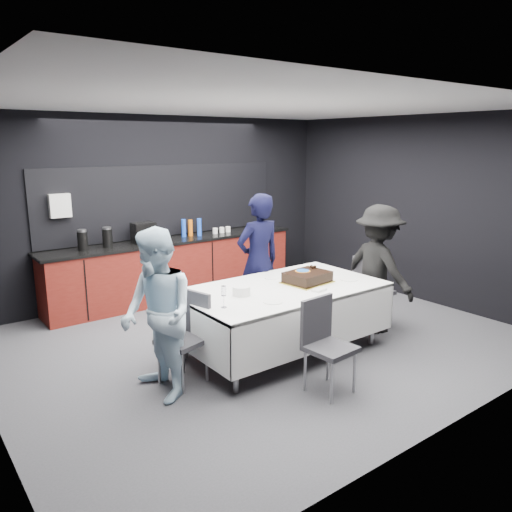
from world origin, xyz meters
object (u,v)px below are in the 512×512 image
at_px(champagne_flute, 224,292).
at_px(person_left, 157,315).
at_px(chair_right, 370,286).
at_px(chair_near, 324,338).
at_px(cake_assembly, 307,277).
at_px(person_right, 378,269).
at_px(plate_stack, 241,291).
at_px(chair_left, 188,330).
at_px(party_table, 282,298).
at_px(person_center, 258,261).

xyz_separation_m(champagne_flute, person_left, (-0.68, 0.09, -0.12)).
height_order(chair_right, chair_near, same).
height_order(cake_assembly, chair_near, cake_assembly).
bearing_deg(cake_assembly, champagne_flute, -172.53).
distance_m(champagne_flute, person_left, 0.70).
xyz_separation_m(chair_right, person_right, (-0.07, -0.18, 0.28)).
relative_size(plate_stack, person_right, 0.12).
relative_size(chair_left, chair_right, 1.00).
bearing_deg(person_right, champagne_flute, 93.32).
distance_m(plate_stack, chair_near, 1.07).
bearing_deg(champagne_flute, chair_right, 3.99).
distance_m(chair_near, person_left, 1.62).
bearing_deg(plate_stack, party_table, -2.39).
xyz_separation_m(plate_stack, champagne_flute, (-0.38, -0.23, 0.11)).
relative_size(chair_left, person_left, 0.56).
xyz_separation_m(chair_near, person_right, (1.68, 0.74, 0.28)).
distance_m(chair_near, person_center, 1.89).
xyz_separation_m(plate_stack, chair_near, (0.29, -0.99, -0.30)).
relative_size(person_center, person_left, 1.08).
relative_size(party_table, champagne_flute, 10.36).
xyz_separation_m(cake_assembly, person_center, (-0.07, 0.85, 0.04)).
xyz_separation_m(cake_assembly, person_right, (1.06, -0.18, -0.03)).
relative_size(cake_assembly, person_left, 0.35).
bearing_deg(chair_left, person_right, -5.11).
bearing_deg(champagne_flute, cake_assembly, 7.47).
relative_size(plate_stack, person_center, 0.11).
bearing_deg(plate_stack, person_left, -172.26).
height_order(chair_near, person_left, person_left).
xyz_separation_m(party_table, chair_right, (1.48, -0.04, -0.11)).
relative_size(chair_near, person_right, 0.56).
distance_m(party_table, person_center, 0.89).
bearing_deg(plate_stack, chair_right, -1.85).
height_order(chair_left, person_left, person_left).
bearing_deg(party_table, person_center, 71.38).
bearing_deg(chair_right, person_right, -110.93).
xyz_separation_m(person_center, person_right, (1.13, -1.03, -0.06)).
xyz_separation_m(chair_right, person_center, (-1.20, 0.85, 0.35)).
bearing_deg(person_center, champagne_flute, 42.04).
bearing_deg(champagne_flute, chair_left, 142.85).
xyz_separation_m(chair_left, person_center, (1.51, 0.80, 0.35)).
height_order(party_table, champagne_flute, champagne_flute).
bearing_deg(chair_near, chair_right, 27.84).
bearing_deg(champagne_flute, party_table, 12.65).
distance_m(champagne_flute, person_center, 1.58).
relative_size(cake_assembly, person_center, 0.32).
relative_size(cake_assembly, person_right, 0.35).
xyz_separation_m(party_table, chair_near, (-0.27, -0.96, -0.11)).
bearing_deg(person_center, chair_near, 75.01).
distance_m(cake_assembly, person_right, 1.08).
bearing_deg(person_center, plate_stack, 45.39).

